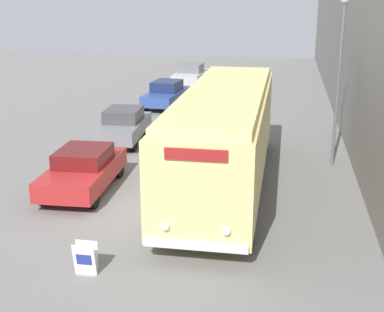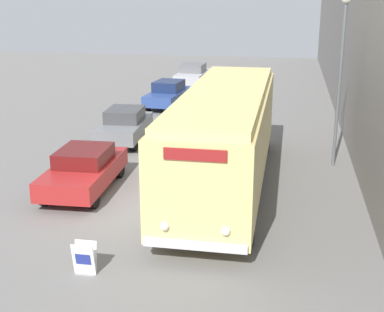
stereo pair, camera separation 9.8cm
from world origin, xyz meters
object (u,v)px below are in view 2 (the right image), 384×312
object	(u,v)px
parked_car_near	(84,169)
parked_car_mid	(125,125)
parked_car_distant	(193,75)
vintage_bus	(225,133)
parked_car_far	(168,94)
sign_board	(85,259)
streetlamp	(342,57)

from	to	relation	value
parked_car_near	parked_car_mid	distance (m)	6.07
parked_car_mid	parked_car_distant	bearing A→B (deg)	85.15
vintage_bus	parked_car_mid	distance (m)	7.09
vintage_bus	parked_car_near	world-z (taller)	vintage_bus
parked_car_far	parked_car_distant	bearing A→B (deg)	94.49
parked_car_distant	parked_car_near	bearing A→B (deg)	-87.64
sign_board	parked_car_mid	size ratio (longest dim) A/B	0.19
parked_car_far	parked_car_distant	world-z (taller)	parked_car_distant
streetlamp	parked_car_far	world-z (taller)	streetlamp
vintage_bus	parked_car_far	xyz separation A→B (m)	(-4.81, 12.49, -1.13)
vintage_bus	streetlamp	xyz separation A→B (m)	(3.84, 3.03, 2.24)
parked_car_distant	sign_board	bearing A→B (deg)	-83.11
vintage_bus	sign_board	distance (m)	7.14
sign_board	streetlamp	world-z (taller)	streetlamp
vintage_bus	parked_car_distant	distance (m)	20.03
parked_car_mid	streetlamp	bearing A→B (deg)	-14.92
streetlamp	parked_car_distant	xyz separation A→B (m)	(-8.50, 16.42, -3.32)
streetlamp	parked_car_near	size ratio (longest dim) A/B	1.46
streetlamp	parked_car_distant	size ratio (longest dim) A/B	1.48
parked_car_mid	parked_car_distant	world-z (taller)	parked_car_distant
parked_car_mid	parked_car_far	size ratio (longest dim) A/B	0.99
streetlamp	parked_car_near	bearing A→B (deg)	-153.33
streetlamp	parked_car_mid	size ratio (longest dim) A/B	1.50
streetlamp	parked_car_mid	bearing A→B (deg)	168.40
sign_board	parked_car_near	world-z (taller)	parked_car_near
sign_board	parked_car_near	distance (m)	5.73
parked_car_near	parked_car_far	distance (m)	13.69
parked_car_near	parked_car_mid	xyz separation A→B (m)	(-0.47, 6.05, 0.03)
vintage_bus	parked_car_near	size ratio (longest dim) A/B	2.65
sign_board	parked_car_far	size ratio (longest dim) A/B	0.19
parked_car_near	parked_car_far	size ratio (longest dim) A/B	1.02
parked_car_distant	parked_car_far	bearing A→B (deg)	-89.16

